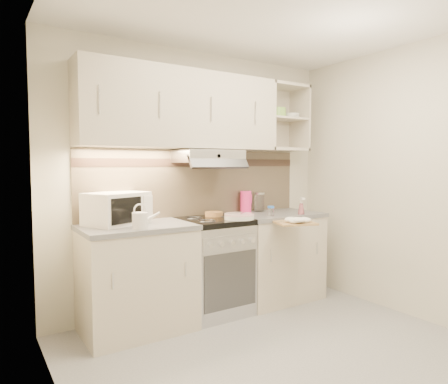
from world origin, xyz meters
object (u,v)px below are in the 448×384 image
object	(u,v)px
watering_can	(141,220)
glass_jar	(259,202)
microwave	(117,208)
plate_stack	(239,216)
electric_range	(214,266)
cutting_board	(294,223)
pink_pitcher	(246,202)
spray_bottle	(301,207)

from	to	relation	value
watering_can	glass_jar	distance (m)	1.55
microwave	plate_stack	distance (m)	1.09
electric_range	glass_jar	bearing A→B (deg)	16.02
electric_range	watering_can	distance (m)	0.98
microwave	cutting_board	world-z (taller)	microwave
watering_can	cutting_board	size ratio (longest dim) A/B	0.69
electric_range	pink_pitcher	bearing A→B (deg)	21.07
glass_jar	spray_bottle	xyz separation A→B (m)	(0.21, -0.42, -0.03)
pink_pitcher	glass_jar	xyz separation A→B (m)	(0.18, 0.00, -0.01)
watering_can	pink_pitcher	distance (m)	1.38
microwave	glass_jar	world-z (taller)	microwave
watering_can	spray_bottle	distance (m)	1.70
microwave	glass_jar	xyz separation A→B (m)	(1.57, 0.08, -0.03)
plate_stack	watering_can	bearing A→B (deg)	-177.64
electric_range	microwave	bearing A→B (deg)	172.47
watering_can	glass_jar	xyz separation A→B (m)	(1.49, 0.42, 0.03)
glass_jar	cutting_board	size ratio (longest dim) A/B	0.59
electric_range	spray_bottle	xyz separation A→B (m)	(0.90, -0.22, 0.52)
watering_can	cutting_board	bearing A→B (deg)	-11.46
plate_stack	pink_pitcher	world-z (taller)	pink_pitcher
microwave	plate_stack	size ratio (longest dim) A/B	2.09
electric_range	glass_jar	world-z (taller)	glass_jar
cutting_board	microwave	bearing A→B (deg)	176.77
plate_stack	spray_bottle	world-z (taller)	spray_bottle
microwave	spray_bottle	size ratio (longest dim) A/B	3.19
glass_jar	cutting_board	world-z (taller)	glass_jar
cutting_board	pink_pitcher	bearing A→B (deg)	114.19
microwave	glass_jar	size ratio (longest dim) A/B	2.85
microwave	pink_pitcher	bearing A→B (deg)	-19.92
microwave	cutting_board	distance (m)	1.58
microwave	spray_bottle	bearing A→B (deg)	-34.04
plate_stack	spray_bottle	distance (m)	0.74
plate_stack	pink_pitcher	size ratio (longest dim) A/B	1.21
watering_can	cutting_board	distance (m)	1.41
watering_can	plate_stack	distance (m)	0.97
cutting_board	watering_can	bearing A→B (deg)	-171.65
electric_range	microwave	world-z (taller)	microwave
glass_jar	cutting_board	distance (m)	0.69
spray_bottle	cutting_board	bearing A→B (deg)	-124.79
watering_can	glass_jar	bearing A→B (deg)	14.38
plate_stack	pink_pitcher	distance (m)	0.52
electric_range	spray_bottle	bearing A→B (deg)	-13.67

